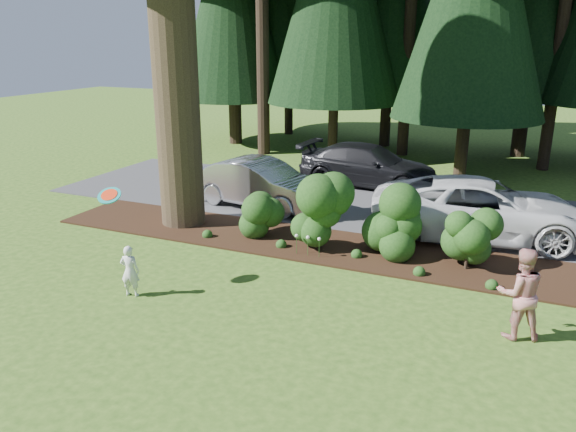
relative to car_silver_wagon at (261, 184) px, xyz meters
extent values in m
plane|color=#2D4D16|center=(3.26, -5.79, -0.78)|extent=(80.00, 80.00, 0.00)
cube|color=black|center=(3.26, -2.54, -0.76)|extent=(16.00, 2.50, 0.05)
cube|color=#38383A|center=(3.26, 1.71, -0.77)|extent=(22.00, 6.00, 0.03)
cylinder|color=black|center=(-1.34, -2.39, 5.22)|extent=(1.24, 1.24, 12.00)
sphere|color=#1A3C12|center=(1.26, -2.59, -0.12)|extent=(1.08, 1.08, 1.08)
cylinder|color=black|center=(1.26, -2.59, -0.63)|extent=(0.08, 0.08, 0.30)
sphere|color=#1A3C12|center=(3.06, -2.79, 0.15)|extent=(1.35, 1.35, 1.35)
cylinder|color=black|center=(3.06, -2.79, -0.63)|extent=(0.08, 0.08, 0.30)
sphere|color=#1A3C12|center=(4.86, -2.49, 0.04)|extent=(1.26, 1.26, 1.26)
cylinder|color=black|center=(4.86, -2.49, -0.63)|extent=(0.08, 0.08, 0.30)
sphere|color=#1A3C12|center=(6.66, -2.69, -0.07)|extent=(1.17, 1.17, 1.17)
cylinder|color=black|center=(6.66, -2.69, -0.63)|extent=(0.08, 0.08, 0.30)
cylinder|color=#1A3C12|center=(2.66, -3.39, -0.53)|extent=(0.01, 0.01, 0.50)
sphere|color=white|center=(2.66, -3.39, -0.26)|extent=(0.09, 0.09, 0.09)
cylinder|color=#1A3C12|center=(2.96, -3.39, -0.53)|extent=(0.01, 0.01, 0.50)
sphere|color=white|center=(2.96, -3.39, -0.26)|extent=(0.09, 0.09, 0.09)
cylinder|color=#1A3C12|center=(3.26, -3.39, -0.53)|extent=(0.01, 0.01, 0.50)
sphere|color=white|center=(3.26, -3.39, -0.26)|extent=(0.09, 0.09, 0.09)
cylinder|color=black|center=(-6.24, 8.21, 4.12)|extent=(0.50, 0.50, 9.80)
cylinder|color=black|center=(-3.74, 8.71, 3.77)|extent=(0.50, 0.50, 9.10)
cylinder|color=black|center=(-0.74, 9.21, 4.47)|extent=(0.50, 0.50, 10.50)
cylinder|color=black|center=(2.26, 7.71, 3.59)|extent=(0.50, 0.50, 8.75)
cylinder|color=black|center=(5.26, 8.71, 4.82)|extent=(0.50, 0.50, 11.20)
cylinder|color=black|center=(8.26, 9.71, 3.94)|extent=(0.50, 0.50, 9.45)
cylinder|color=black|center=(-4.74, 12.71, 4.82)|extent=(0.50, 0.50, 11.20)
cylinder|color=black|center=(0.76, 12.21, 4.47)|extent=(0.50, 0.50, 10.50)
cylinder|color=black|center=(6.76, 13.21, 5.17)|extent=(0.50, 0.50, 11.90)
imported|color=#A8A8AC|center=(0.00, 0.00, 0.00)|extent=(4.75, 2.29, 1.50)
imported|color=silver|center=(6.70, -0.25, 0.05)|extent=(6.11, 3.52, 1.60)
imported|color=black|center=(2.38, 4.01, -0.01)|extent=(5.22, 2.40, 1.48)
imported|color=silver|center=(0.36, -6.90, -0.22)|extent=(0.46, 0.36, 1.12)
imported|color=#A61617|center=(7.86, -5.48, 0.08)|extent=(1.00, 0.89, 1.72)
cylinder|color=teal|center=(-0.20, -6.67, 1.29)|extent=(0.52, 0.45, 0.32)
cylinder|color=#F53814|center=(-0.20, -6.67, 1.31)|extent=(0.36, 0.31, 0.22)
camera|label=1|loc=(7.70, -15.47, 4.43)|focal=35.00mm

